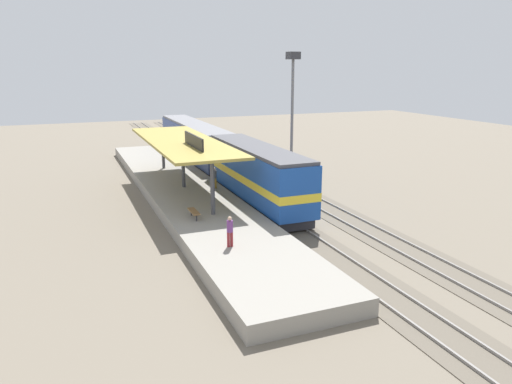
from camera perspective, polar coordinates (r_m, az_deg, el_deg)
ground_plane at (r=41.44m, az=0.38°, el=0.24°), size 120.00×120.00×0.00m
track_near at (r=40.74m, az=-2.22°, el=0.02°), size 3.20×110.00×0.16m
track_far at (r=42.47m, az=3.62°, el=0.62°), size 3.20×110.00×0.16m
platform at (r=39.36m, az=-8.54°, el=-0.03°), size 6.00×44.00×0.90m
station_canopy at (r=38.45m, az=-8.73°, el=5.84°), size 5.20×18.00×4.70m
platform_bench at (r=30.98m, az=-7.41°, el=-2.32°), size 0.44×1.70×0.50m
locomotive at (r=36.18m, az=0.12°, el=2.03°), size 2.93×14.43×4.44m
passenger_carriage_single at (r=53.02m, az=-7.29°, el=5.87°), size 2.90×20.00×4.24m
light_mast at (r=47.65m, az=4.37°, el=12.32°), size 1.10×1.10×11.70m
person_waiting at (r=25.83m, az=-3.12°, el=-4.52°), size 0.34×0.34×1.71m
person_walking at (r=38.25m, az=-4.96°, el=1.82°), size 0.34×0.34×1.71m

